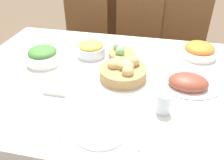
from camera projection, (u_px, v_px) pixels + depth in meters
The scene contains 17 objects.
dining_table at pixel (111, 125), 1.51m from camera, with size 1.67×1.17×0.72m.
chair_far_left at pixel (83, 36), 2.24m from camera, with size 0.42×0.42×1.02m.
chair_far_center at pixel (136, 40), 2.15m from camera, with size 0.44×0.44×1.02m.
chair_far_right at pixel (181, 44), 2.08m from camera, with size 0.44×0.44×1.02m.
sideboard at pixel (140, 20), 2.76m from camera, with size 1.38×0.44×0.97m.
bread_basket at pixel (123, 71), 1.28m from camera, with size 0.25×0.25×0.11m.
egg_basket at pixel (121, 53), 1.49m from camera, with size 0.17×0.17×0.08m.
ham_platter at pixel (188, 83), 1.21m from camera, with size 0.31×0.22×0.08m.
carrot_bowl at pixel (199, 50), 1.49m from camera, with size 0.22×0.22×0.09m.
green_salad_bowl at pixel (43, 56), 1.41m from camera, with size 0.20×0.20×0.11m.
pineapple_bowl at pixel (91, 49), 1.50m from camera, with size 0.18×0.18×0.10m.
dinner_plate at pixel (100, 127), 0.98m from camera, with size 0.25×0.25×0.01m.
fork at pixel (67, 123), 1.00m from camera, with size 0.02×0.18×0.00m.
knife at pixel (136, 133), 0.95m from camera, with size 0.02×0.18×0.00m.
spoon at pixel (143, 135), 0.95m from camera, with size 0.02×0.18×0.00m.
drinking_cup at pixel (163, 103), 1.04m from camera, with size 0.07×0.07×0.10m.
butter_dish at pixel (56, 89), 1.18m from camera, with size 0.12×0.07×0.03m.
Camera 1 is at (0.24, -1.07, 1.43)m, focal length 38.00 mm.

